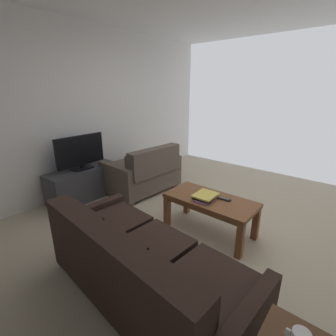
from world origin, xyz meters
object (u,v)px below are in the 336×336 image
at_px(coffee_table, 210,204).
at_px(sofa_main, 139,267).
at_px(tv_remote, 224,199).
at_px(flat_tv, 80,152).
at_px(book_stack, 205,197).
at_px(tv_stand, 84,183).
at_px(loveseat_near, 144,172).

bearing_deg(coffee_table, sofa_main, 94.17).
distance_m(coffee_table, tv_remote, 0.18).
distance_m(coffee_table, flat_tv, 2.16).
relative_size(coffee_table, book_stack, 3.50).
xyz_separation_m(coffee_table, tv_remote, (-0.15, -0.07, 0.08)).
height_order(flat_tv, book_stack, flat_tv).
height_order(sofa_main, tv_remote, sofa_main).
height_order(tv_stand, book_stack, book_stack).
bearing_deg(loveseat_near, flat_tv, 57.13).
distance_m(tv_stand, book_stack, 2.09).
xyz_separation_m(sofa_main, flat_tv, (2.17, -0.81, 0.44)).
xyz_separation_m(book_stack, tv_remote, (-0.19, -0.13, -0.02)).
bearing_deg(loveseat_near, sofa_main, 134.51).
height_order(sofa_main, tv_stand, sofa_main).
xyz_separation_m(sofa_main, tv_remote, (-0.05, -1.34, 0.13)).
distance_m(sofa_main, coffee_table, 1.27).
distance_m(book_stack, tv_remote, 0.23).
distance_m(sofa_main, tv_remote, 1.34).
relative_size(flat_tv, book_stack, 2.61).
bearing_deg(coffee_table, tv_remote, -154.97).
bearing_deg(sofa_main, flat_tv, -20.56).
bearing_deg(coffee_table, flat_tv, 12.35).
relative_size(tv_stand, flat_tv, 1.43).
xyz_separation_m(loveseat_near, flat_tv, (0.54, 0.84, 0.43)).
xyz_separation_m(sofa_main, loveseat_near, (1.62, -1.65, 0.01)).
height_order(loveseat_near, tv_stand, loveseat_near).
height_order(sofa_main, flat_tv, flat_tv).
relative_size(coffee_table, tv_stand, 0.94).
xyz_separation_m(loveseat_near, tv_stand, (0.54, 0.84, -0.10)).
distance_m(sofa_main, loveseat_near, 2.32).
bearing_deg(book_stack, tv_remote, -145.10).
bearing_deg(flat_tv, tv_stand, -57.01).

